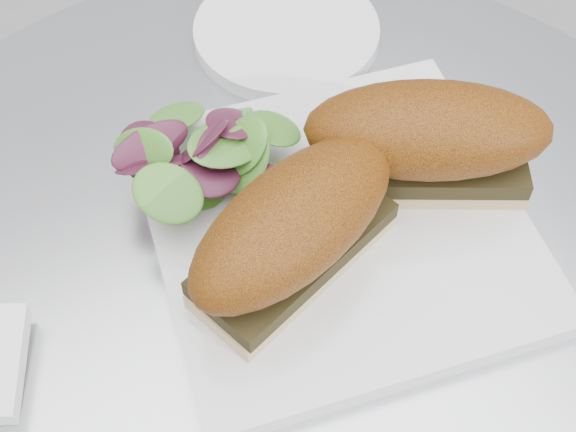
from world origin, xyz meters
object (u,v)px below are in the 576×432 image
at_px(plate, 338,225).
at_px(saucer, 286,32).
at_px(sandwich_left, 294,229).
at_px(sandwich_right, 426,138).

height_order(plate, saucer, plate).
distance_m(sandwich_left, saucer, 0.25).
bearing_deg(sandwich_left, sandwich_right, -6.96).
relative_size(plate, saucer, 1.60).
height_order(sandwich_left, sandwich_right, same).
relative_size(sandwich_left, saucer, 1.13).
distance_m(plate, saucer, 0.21).
distance_m(sandwich_left, sandwich_right, 0.12).
relative_size(plate, sandwich_right, 1.39).
bearing_deg(sandwich_right, sandwich_left, -139.85).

